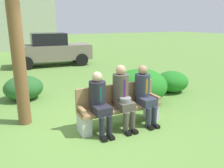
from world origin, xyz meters
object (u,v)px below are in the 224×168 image
Objects in this scene: shrub_near_bench at (24,88)px; parked_car_far at (52,49)px; shrub_mid_lawn at (172,82)px; park_bench at (119,107)px; seated_man_right at (144,91)px; seated_man_middle at (123,94)px; shrub_far_lawn at (140,86)px; seated_man_left at (99,100)px.

parked_car_far reaches higher than shrub_near_bench.
shrub_near_bench is 4.61m from shrub_mid_lawn.
shrub_near_bench is at bearing 121.11° from park_bench.
parked_car_far reaches higher than seated_man_right.
seated_man_right is 2.69m from shrub_mid_lawn.
seated_man_middle is at bearing -179.93° from seated_man_right.
park_bench reaches higher than shrub_near_bench.
seated_man_right is 0.85× the size of shrub_far_lawn.
seated_man_middle is 0.88× the size of shrub_far_lawn.
parked_car_far is at bearing 87.75° from park_bench.
seated_man_middle is 3.38m from shrub_near_bench.
shrub_far_lawn is 6.99m from parked_car_far.
seated_man_left is (-0.52, -0.13, 0.29)m from park_bench.
seated_man_middle is (0.01, -0.13, 0.33)m from park_bench.
seated_man_right is 0.32× the size of parked_car_far.
park_bench is at bearing -140.66° from shrub_far_lawn.
shrub_far_lawn is 0.38× the size of parked_car_far.
seated_man_middle reaches higher than shrub_far_lawn.
shrub_mid_lawn is at bearing 15.00° from shrub_far_lawn.
shrub_far_lawn is (-1.50, -0.40, 0.14)m from shrub_mid_lawn.
seated_man_left is at bearing -147.03° from shrub_far_lawn.
shrub_mid_lawn is (4.41, -1.36, -0.01)m from shrub_near_bench.
seated_man_left reaches higher than shrub_mid_lawn.
shrub_far_lawn reaches higher than shrub_near_bench.
shrub_mid_lawn is at bearing -69.61° from parked_car_far.
seated_man_right is (0.55, 0.00, -0.02)m from seated_man_middle.
seated_man_right is 8.06m from parked_car_far.
seated_man_right reaches higher than shrub_mid_lawn.
shrub_near_bench is (-1.15, 2.90, -0.36)m from seated_man_left.
shrub_far_lawn is at bearing 42.94° from seated_man_middle.
seated_man_middle is at bearing -84.80° from park_bench.
parked_car_far is at bearing 84.08° from seated_man_left.
seated_man_right is (0.56, -0.13, 0.30)m from park_bench.
park_bench is at bearing -58.89° from shrub_near_bench.
seated_man_left is 3.14m from shrub_near_bench.
shrub_near_bench is 3.40m from shrub_far_lawn.
parked_car_far is (1.99, 5.16, 0.49)m from shrub_near_bench.
shrub_mid_lawn is 0.71× the size of shrub_far_lawn.
parked_car_far is at bearing 68.96° from shrub_near_bench.
shrub_mid_lawn is (2.72, 1.54, -0.41)m from seated_man_middle.
parked_car_far is at bearing 87.87° from seated_man_middle.
seated_man_middle is at bearing -150.52° from shrub_mid_lawn.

